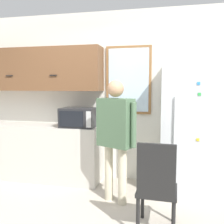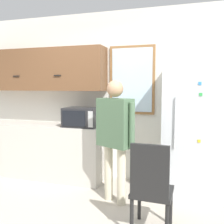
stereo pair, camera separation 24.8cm
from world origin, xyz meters
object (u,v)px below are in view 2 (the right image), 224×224
at_px(person, 115,129).
at_px(chair, 151,186).
at_px(microwave, 82,117).
at_px(refrigerator, 192,130).

relative_size(person, chair, 1.65).
distance_m(microwave, refrigerator, 1.65).
distance_m(person, chair, 0.93).
bearing_deg(refrigerator, chair, -109.51).
height_order(person, chair, person).
xyz_separation_m(microwave, refrigerator, (1.64, 0.02, -0.12)).
bearing_deg(microwave, chair, -41.54).
height_order(microwave, person, person).
bearing_deg(refrigerator, microwave, -179.35).
bearing_deg(chair, microwave, -39.68).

